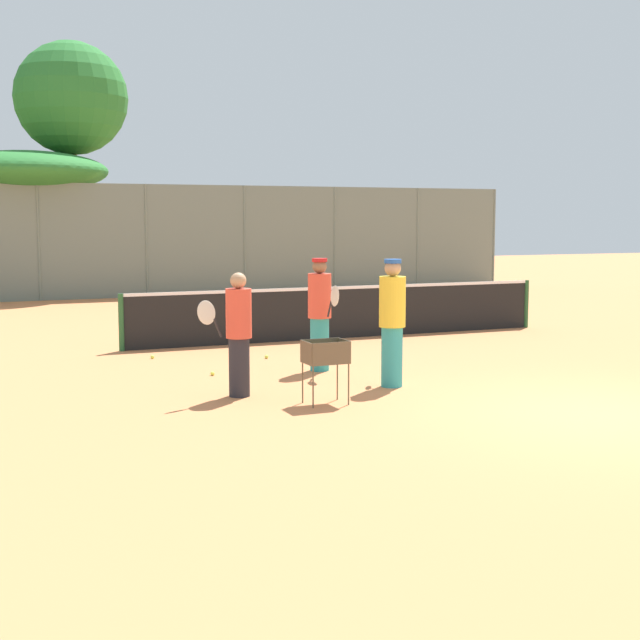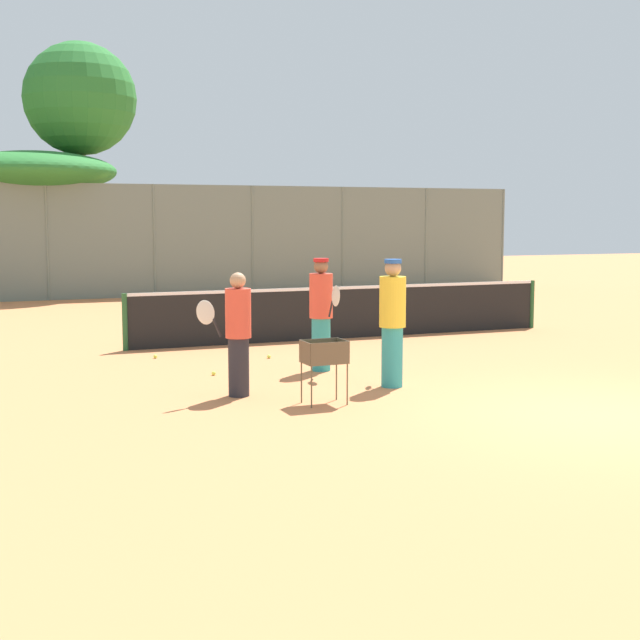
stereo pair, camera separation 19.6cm
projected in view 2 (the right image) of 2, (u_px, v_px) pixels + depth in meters
ground_plane at (605, 416)px, 11.13m from camera, size 80.00×80.00×0.00m
tennis_net at (348, 311)px, 18.25m from camera, size 9.18×0.10×1.07m
back_fence at (204, 240)px, 28.32m from camera, size 22.55×0.08×3.50m
tree_1 at (80, 100)px, 28.73m from camera, size 3.61×3.61×8.09m
tree_2 at (35, 172)px, 27.59m from camera, size 4.97×4.97×4.51m
player_white_outfit at (321, 313)px, 14.32m from camera, size 0.38×0.94×1.82m
player_red_cap at (392, 321)px, 12.96m from camera, size 0.52×0.89×1.87m
player_yellow_shirt at (238, 333)px, 12.27m from camera, size 0.88×0.43×1.72m
ball_cart at (322, 357)px, 11.77m from camera, size 0.56×0.41×0.85m
tennis_ball_1 at (269, 357)px, 15.67m from camera, size 0.07×0.07×0.07m
tennis_ball_2 at (214, 373)px, 13.99m from camera, size 0.07×0.07×0.07m
tennis_ball_3 at (155, 356)px, 15.68m from camera, size 0.07×0.07×0.07m
parked_car at (73, 270)px, 30.53m from camera, size 4.20×1.70×1.60m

